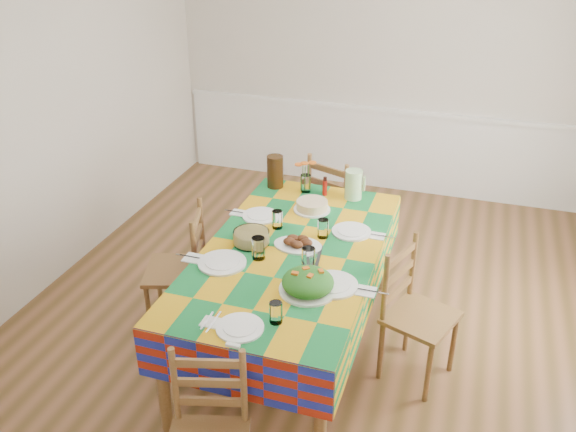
# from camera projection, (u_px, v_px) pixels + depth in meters

# --- Properties ---
(room) EXTENTS (4.58, 5.08, 2.78)m
(room) POSITION_uv_depth(u_px,v_px,m) (322.00, 152.00, 4.19)
(room) COLOR brown
(room) RESTS_ON ground
(wainscot) EXTENTS (4.41, 0.06, 0.92)m
(wainscot) POSITION_uv_depth(u_px,v_px,m) (379.00, 146.00, 6.68)
(wainscot) COLOR white
(wainscot) RESTS_ON room
(dining_table) EXTENTS (1.14, 2.12, 0.82)m
(dining_table) POSITION_uv_depth(u_px,v_px,m) (291.00, 262.00, 4.09)
(dining_table) COLOR brown
(dining_table) RESTS_ON room
(setting_near_head) EXTENTS (0.43, 0.29, 0.13)m
(setting_near_head) POSITION_uv_depth(u_px,v_px,m) (252.00, 322.00, 3.31)
(setting_near_head) COLOR white
(setting_near_head) RESTS_ON dining_table
(setting_left_near) EXTENTS (0.57, 0.34, 0.15)m
(setting_left_near) POSITION_uv_depth(u_px,v_px,m) (234.00, 257.00, 3.90)
(setting_left_near) COLOR white
(setting_left_near) RESTS_ON dining_table
(setting_left_far) EXTENTS (0.50, 0.29, 0.13)m
(setting_left_far) POSITION_uv_depth(u_px,v_px,m) (266.00, 217.00, 4.40)
(setting_left_far) COLOR white
(setting_left_far) RESTS_ON dining_table
(setting_right_near) EXTENTS (0.58, 0.33, 0.15)m
(setting_right_near) POSITION_uv_depth(u_px,v_px,m) (325.00, 275.00, 3.71)
(setting_right_near) COLOR white
(setting_right_near) RESTS_ON dining_table
(setting_right_far) EXTENTS (0.52, 0.30, 0.13)m
(setting_right_far) POSITION_uv_depth(u_px,v_px,m) (342.00, 230.00, 4.22)
(setting_right_far) COLOR white
(setting_right_far) RESTS_ON dining_table
(meat_platter) EXTENTS (0.33, 0.24, 0.06)m
(meat_platter) POSITION_uv_depth(u_px,v_px,m) (298.00, 243.00, 4.07)
(meat_platter) COLOR white
(meat_platter) RESTS_ON dining_table
(salad_platter) EXTENTS (0.35, 0.35, 0.15)m
(salad_platter) POSITION_uv_depth(u_px,v_px,m) (308.00, 283.00, 3.60)
(salad_platter) COLOR white
(salad_platter) RESTS_ON dining_table
(pasta_bowl) EXTENTS (0.25, 0.25, 0.09)m
(pasta_bowl) POSITION_uv_depth(u_px,v_px,m) (251.00, 237.00, 4.10)
(pasta_bowl) COLOR white
(pasta_bowl) RESTS_ON dining_table
(cake) EXTENTS (0.28, 0.28, 0.08)m
(cake) POSITION_uv_depth(u_px,v_px,m) (312.00, 206.00, 4.54)
(cake) COLOR white
(cake) RESTS_ON dining_table
(serving_utensils) EXTENTS (0.17, 0.38, 0.01)m
(serving_utensils) POSITION_uv_depth(u_px,v_px,m) (313.00, 260.00, 3.92)
(serving_utensils) COLOR black
(serving_utensils) RESTS_ON dining_table
(flower_vase) EXTENTS (0.17, 0.14, 0.27)m
(flower_vase) POSITION_uv_depth(u_px,v_px,m) (305.00, 178.00, 4.80)
(flower_vase) COLOR white
(flower_vase) RESTS_ON dining_table
(hot_sauce) EXTENTS (0.04, 0.04, 0.15)m
(hot_sauce) POSITION_uv_depth(u_px,v_px,m) (325.00, 186.00, 4.76)
(hot_sauce) COLOR red
(hot_sauce) RESTS_ON dining_table
(green_pitcher) EXTENTS (0.13, 0.13, 0.23)m
(green_pitcher) POSITION_uv_depth(u_px,v_px,m) (354.00, 185.00, 4.69)
(green_pitcher) COLOR #B1E2A0
(green_pitcher) RESTS_ON dining_table
(tea_pitcher) EXTENTS (0.13, 0.13, 0.26)m
(tea_pitcher) POSITION_uv_depth(u_px,v_px,m) (275.00, 172.00, 4.87)
(tea_pitcher) COLOR #311C0A
(tea_pitcher) RESTS_ON dining_table
(name_card) EXTENTS (0.08, 0.02, 0.02)m
(name_card) POSITION_uv_depth(u_px,v_px,m) (233.00, 345.00, 3.17)
(name_card) COLOR white
(name_card) RESTS_ON dining_table
(chair_far) EXTENTS (0.56, 0.55, 0.99)m
(chair_far) POSITION_uv_depth(u_px,v_px,m) (336.00, 208.00, 5.33)
(chair_far) COLOR brown
(chair_far) RESTS_ON room
(chair_left) EXTENTS (0.53, 0.54, 0.99)m
(chair_left) POSITION_uv_depth(u_px,v_px,m) (181.00, 270.00, 4.45)
(chair_left) COLOR brown
(chair_left) RESTS_ON room
(chair_right) EXTENTS (0.53, 0.54, 0.97)m
(chair_right) POSITION_uv_depth(u_px,v_px,m) (415.00, 315.00, 3.99)
(chair_right) COLOR brown
(chair_right) RESTS_ON room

